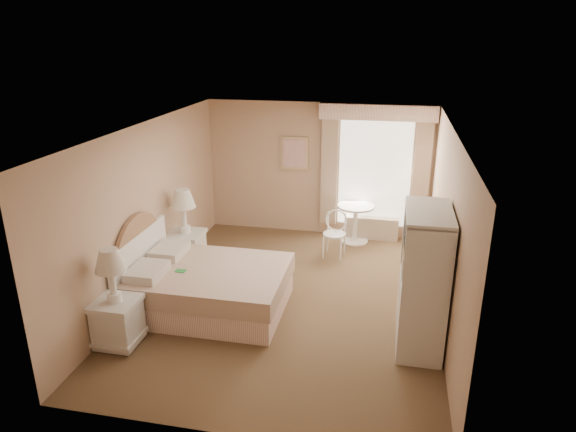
% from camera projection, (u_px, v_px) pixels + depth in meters
% --- Properties ---
extents(room, '(4.21, 5.51, 2.51)m').
position_uv_depth(room, '(289.00, 219.00, 7.08)').
color(room, brown).
rests_on(room, ground).
extents(window, '(2.05, 0.22, 2.51)m').
position_uv_depth(window, '(375.00, 169.00, 9.30)').
color(window, white).
rests_on(window, room).
extents(framed_art, '(0.52, 0.04, 0.62)m').
position_uv_depth(framed_art, '(294.00, 153.00, 9.57)').
color(framed_art, tan).
rests_on(framed_art, room).
extents(bed, '(2.11, 1.62, 1.43)m').
position_uv_depth(bed, '(204.00, 285.00, 7.17)').
color(bed, '#D6978B').
rests_on(bed, room).
extents(nightstand_near, '(0.53, 0.53, 1.27)m').
position_uv_depth(nightstand_near, '(116.00, 310.00, 6.27)').
color(nightstand_near, silver).
rests_on(nightstand_near, room).
extents(nightstand_far, '(0.56, 0.56, 1.35)m').
position_uv_depth(nightstand_far, '(186.00, 240.00, 8.29)').
color(nightstand_far, silver).
rests_on(nightstand_far, room).
extents(round_table, '(0.67, 0.67, 0.71)m').
position_uv_depth(round_table, '(355.00, 218.00, 9.41)').
color(round_table, white).
rests_on(round_table, room).
extents(cafe_chair, '(0.43, 0.43, 0.82)m').
position_uv_depth(cafe_chair, '(335.00, 230.00, 8.83)').
color(cafe_chair, white).
rests_on(cafe_chair, room).
extents(armoire, '(0.53, 1.06, 1.76)m').
position_uv_depth(armoire, '(423.00, 291.00, 6.22)').
color(armoire, silver).
rests_on(armoire, room).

